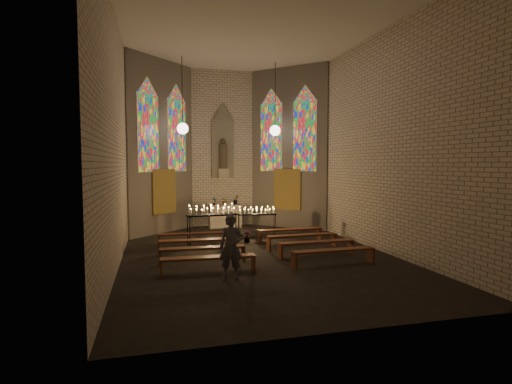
% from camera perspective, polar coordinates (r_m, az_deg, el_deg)
% --- Properties ---
extents(floor, '(12.00, 12.00, 0.00)m').
position_cam_1_polar(floor, '(12.62, -0.11, -8.82)').
color(floor, black).
rests_on(floor, ground).
extents(room, '(8.22, 12.43, 7.00)m').
position_cam_1_polar(room, '(15.62, -3.20, 7.35)').
color(room, beige).
rests_on(room, ground).
extents(altar, '(1.40, 0.60, 1.00)m').
position_cam_1_polar(altar, '(17.79, -4.47, -3.45)').
color(altar, '#BDB09A').
rests_on(altar, ground).
extents(flower_vase_left, '(0.21, 0.17, 0.35)m').
position_cam_1_polar(flower_vase_left, '(17.56, -6.00, -1.34)').
color(flower_vase_left, '#4C723F').
rests_on(flower_vase_left, altar).
extents(flower_vase_center, '(0.39, 0.35, 0.38)m').
position_cam_1_polar(flower_vase_center, '(17.75, -4.49, -1.23)').
color(flower_vase_center, '#4C723F').
rests_on(flower_vase_center, altar).
extents(flower_vase_right, '(0.29, 0.26, 0.43)m').
position_cam_1_polar(flower_vase_right, '(17.86, -2.90, -1.09)').
color(flower_vase_right, '#4C723F').
rests_on(flower_vase_right, altar).
extents(aisle_flower_pot, '(0.29, 0.29, 0.41)m').
position_cam_1_polar(aisle_flower_pot, '(14.39, -1.30, -6.39)').
color(aisle_flower_pot, '#4C723F').
rests_on(aisle_flower_pot, ground).
extents(votive_stand_left, '(1.82, 0.67, 1.31)m').
position_cam_1_polar(votive_stand_left, '(14.09, -6.31, -2.88)').
color(votive_stand_left, black).
rests_on(votive_stand_left, ground).
extents(votive_stand_right, '(1.53, 0.55, 1.10)m').
position_cam_1_polar(votive_stand_right, '(15.47, 0.11, -2.89)').
color(votive_stand_right, black).
rests_on(votive_stand_right, ground).
extents(pew_left_0, '(2.41, 0.42, 0.46)m').
position_cam_1_polar(pew_left_0, '(13.85, -8.82, -6.14)').
color(pew_left_0, brown).
rests_on(pew_left_0, ground).
extents(pew_right_0, '(2.41, 0.42, 0.46)m').
position_cam_1_polar(pew_right_0, '(14.59, 4.91, -5.59)').
color(pew_right_0, brown).
rests_on(pew_right_0, ground).
extents(pew_left_1, '(2.41, 0.42, 0.46)m').
position_cam_1_polar(pew_left_1, '(12.68, -8.29, -7.08)').
color(pew_left_1, brown).
rests_on(pew_left_1, ground).
extents(pew_right_1, '(2.41, 0.42, 0.46)m').
position_cam_1_polar(pew_right_1, '(13.48, 6.61, -6.40)').
color(pew_right_1, brown).
rests_on(pew_right_1, ground).
extents(pew_left_2, '(2.41, 0.42, 0.46)m').
position_cam_1_polar(pew_left_2, '(11.51, -7.64, -8.21)').
color(pew_left_2, brown).
rests_on(pew_left_2, ground).
extents(pew_right_2, '(2.41, 0.42, 0.46)m').
position_cam_1_polar(pew_right_2, '(12.39, 8.62, -7.34)').
color(pew_right_2, brown).
rests_on(pew_right_2, ground).
extents(pew_left_3, '(2.41, 0.42, 0.46)m').
position_cam_1_polar(pew_left_3, '(10.35, -6.84, -9.59)').
color(pew_left_3, brown).
rests_on(pew_left_3, ground).
extents(pew_right_3, '(2.41, 0.42, 0.46)m').
position_cam_1_polar(pew_right_3, '(11.32, 11.03, -8.45)').
color(pew_right_3, brown).
rests_on(pew_right_3, ground).
extents(visitor, '(0.66, 0.53, 1.58)m').
position_cam_1_polar(visitor, '(9.81, -3.56, -7.84)').
color(visitor, '#555460').
rests_on(visitor, ground).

